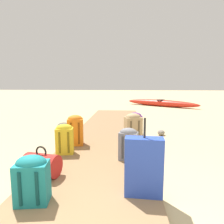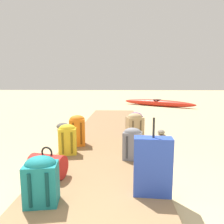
# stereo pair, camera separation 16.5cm
# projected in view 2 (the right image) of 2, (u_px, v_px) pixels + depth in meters

# --- Properties ---
(ground_plane) EXTENTS (60.00, 60.00, 0.00)m
(ground_plane) POSITION_uv_depth(u_px,v_px,m) (107.00, 146.00, 4.32)
(ground_plane) COLOR tan
(boardwalk) EXTENTS (1.70, 8.26, 0.08)m
(boardwalk) POSITION_uv_depth(u_px,v_px,m) (109.00, 134.00, 5.13)
(boardwalk) COLOR olive
(boardwalk) RESTS_ON ground
(backpack_orange) EXTENTS (0.34, 0.30, 0.61)m
(backpack_orange) POSITION_uv_depth(u_px,v_px,m) (77.00, 130.00, 4.09)
(backpack_orange) COLOR orange
(backpack_orange) RESTS_ON boardwalk
(suitcase_blue) EXTENTS (0.43, 0.20, 0.89)m
(suitcase_blue) POSITION_uv_depth(u_px,v_px,m) (153.00, 166.00, 2.27)
(suitcase_blue) COLOR #2847B7
(suitcase_blue) RESTS_ON boardwalk
(backpack_yellow) EXTENTS (0.33, 0.25, 0.54)m
(backpack_yellow) POSITION_uv_depth(u_px,v_px,m) (68.00, 139.00, 3.57)
(backpack_yellow) COLOR gold
(backpack_yellow) RESTS_ON boardwalk
(backpack_grey) EXTENTS (0.33, 0.25, 0.53)m
(backpack_grey) POSITION_uv_depth(u_px,v_px,m) (132.00, 143.00, 3.33)
(backpack_grey) COLOR slate
(backpack_grey) RESTS_ON boardwalk
(duffel_bag_red) EXTENTS (0.51, 0.40, 0.42)m
(duffel_bag_red) POSITION_uv_depth(u_px,v_px,m) (47.00, 166.00, 2.72)
(duffel_bag_red) COLOR red
(duffel_bag_red) RESTS_ON boardwalk
(backpack_tan) EXTENTS (0.39, 0.34, 0.62)m
(backpack_tan) POSITION_uv_depth(u_px,v_px,m) (135.00, 127.00, 4.31)
(backpack_tan) COLOR tan
(backpack_tan) RESTS_ON boardwalk
(backpack_purple) EXTENTS (0.34, 0.29, 0.53)m
(backpack_purple) POSITION_uv_depth(u_px,v_px,m) (136.00, 122.00, 5.04)
(backpack_purple) COLOR #6B2D84
(backpack_purple) RESTS_ON boardwalk
(backpack_teal) EXTENTS (0.36, 0.30, 0.52)m
(backpack_teal) POSITION_uv_depth(u_px,v_px,m) (41.00, 179.00, 2.10)
(backpack_teal) COLOR #197A7F
(backpack_teal) RESTS_ON boardwalk
(kayak) EXTENTS (3.83, 2.83, 0.38)m
(kayak) POSITION_uv_depth(u_px,v_px,m) (157.00, 103.00, 11.48)
(kayak) COLOR red
(kayak) RESTS_ON ground
(rock_left_mid) EXTENTS (0.48, 0.49, 0.19)m
(rock_left_mid) POSITION_uv_depth(u_px,v_px,m) (63.00, 126.00, 5.85)
(rock_left_mid) COLOR #5B5651
(rock_left_mid) RESTS_ON ground
(rock_right_near) EXTENTS (0.19, 0.22, 0.14)m
(rock_right_near) POSITION_uv_depth(u_px,v_px,m) (161.00, 132.00, 5.25)
(rock_right_near) COLOR gray
(rock_right_near) RESTS_ON ground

